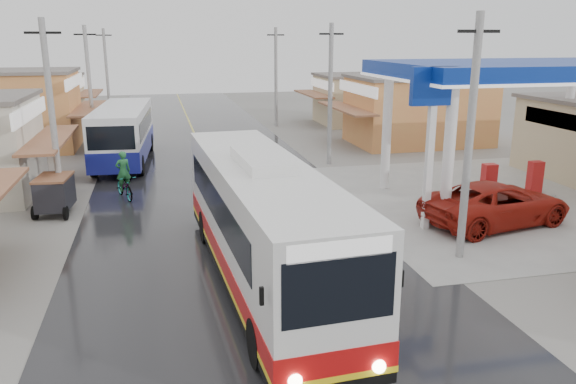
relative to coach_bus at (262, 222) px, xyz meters
The scene contains 11 objects.
ground 1.95m from the coach_bus, 106.46° to the left, with size 120.00×120.00×0.00m, color slate.
road 15.51m from the coach_bus, 90.43° to the left, with size 12.00×90.00×0.02m, color black.
centre_line 15.51m from the coach_bus, 90.43° to the left, with size 0.15×90.00×0.01m, color #D8CC4C.
shopfronts_right 19.46m from the coach_bus, 39.78° to the left, with size 11.00×44.00×4.80m, color #B7B1A0, non-canonical shape.
utility_poles_left 17.97m from the coach_bus, 113.47° to the left, with size 1.60×50.00×8.00m, color gray, non-canonical shape.
utility_poles_right 16.97m from the coach_bus, 65.90° to the left, with size 1.60×36.00×8.00m, color gray, non-canonical shape.
coach_bus is the anchor object (origin of this frame).
second_bus 19.07m from the coach_bus, 104.71° to the left, with size 3.35×10.12×3.31m.
jeepney 10.63m from the coach_bus, 17.98° to the left, with size 2.85×6.18×1.72m, color #9D190F.
cyclist 11.41m from the coach_bus, 113.35° to the left, with size 1.40×2.24×2.28m.
tricycle_near 11.32m from the coach_bus, 129.91° to the left, with size 1.59×2.26×1.64m.
Camera 1 is at (-2.73, -16.00, 7.23)m, focal length 35.00 mm.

